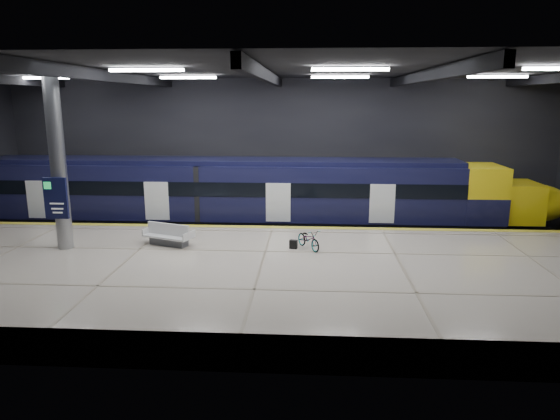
{
  "coord_description": "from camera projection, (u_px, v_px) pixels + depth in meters",
  "views": [
    {
      "loc": [
        1.7,
        -19.56,
        6.89
      ],
      "look_at": [
        0.42,
        1.5,
        2.2
      ],
      "focal_mm": 32.0,
      "sensor_mm": 36.0,
      "label": 1
    }
  ],
  "objects": [
    {
      "name": "bicycle",
      "position": [
        309.0,
        239.0,
        19.67
      ],
      "size": [
        1.27,
        1.6,
        0.81
      ],
      "primitive_type": "imported",
      "rotation": [
        0.0,
        0.0,
        0.55
      ],
      "color": "#99999E",
      "rests_on": "platform"
    },
    {
      "name": "room_shell",
      "position": [
        267.0,
        130.0,
        19.42
      ],
      "size": [
        30.1,
        16.1,
        8.05
      ],
      "color": "black",
      "rests_on": "ground"
    },
    {
      "name": "safety_strip",
      "position": [
        273.0,
        227.0,
        23.09
      ],
      "size": [
        30.0,
        0.4,
        0.01
      ],
      "primitive_type": "cube",
      "color": "gold",
      "rests_on": "platform"
    },
    {
      "name": "bench",
      "position": [
        169.0,
        237.0,
        20.22
      ],
      "size": [
        2.2,
        1.51,
        0.9
      ],
      "rotation": [
        0.0,
        0.0,
        -0.36
      ],
      "color": "#595B60",
      "rests_on": "platform"
    },
    {
      "name": "ground",
      "position": [
        268.0,
        269.0,
        20.66
      ],
      "size": [
        30.0,
        30.0,
        0.0
      ],
      "primitive_type": "plane",
      "color": "black",
      "rests_on": "ground"
    },
    {
      "name": "pannier_bag",
      "position": [
        293.0,
        244.0,
        19.76
      ],
      "size": [
        0.34,
        0.25,
        0.35
      ],
      "primitive_type": "cube",
      "rotation": [
        0.0,
        0.0,
        -0.26
      ],
      "color": "black",
      "rests_on": "platform"
    },
    {
      "name": "train",
      "position": [
        257.0,
        195.0,
        25.63
      ],
      "size": [
        29.4,
        2.84,
        3.79
      ],
      "color": "black",
      "rests_on": "ground"
    },
    {
      "name": "rails",
      "position": [
        277.0,
        233.0,
        26.0
      ],
      "size": [
        30.0,
        1.52,
        0.16
      ],
      "color": "gray",
      "rests_on": "ground"
    },
    {
      "name": "info_column",
      "position": [
        58.0,
        164.0,
        19.16
      ],
      "size": [
        0.9,
        0.78,
        6.9
      ],
      "color": "#9EA0A5",
      "rests_on": "platform"
    },
    {
      "name": "platform",
      "position": [
        262.0,
        278.0,
        18.1
      ],
      "size": [
        30.0,
        11.0,
        1.1
      ],
      "primitive_type": "cube",
      "color": "beige",
      "rests_on": "ground"
    }
  ]
}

